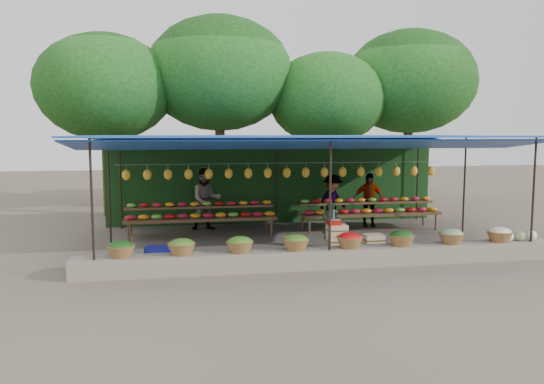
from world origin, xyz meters
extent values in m
plane|color=brown|center=(0.00, 0.00, 0.00)|extent=(60.00, 60.00, 0.00)
cube|color=slate|center=(0.00, -2.75, 0.20)|extent=(10.60, 0.55, 0.40)
cylinder|color=black|center=(-4.80, -2.90, 1.40)|extent=(0.05, 0.05, 2.80)
cylinder|color=black|center=(0.00, -2.90, 1.40)|extent=(0.05, 0.05, 2.80)
cylinder|color=black|center=(4.80, -2.90, 1.40)|extent=(0.05, 0.05, 2.80)
cylinder|color=black|center=(-4.80, 0.00, 1.40)|extent=(0.05, 0.05, 2.80)
cylinder|color=black|center=(4.80, 0.00, 1.40)|extent=(0.05, 0.05, 2.80)
cylinder|color=black|center=(-4.80, 2.90, 1.40)|extent=(0.05, 0.05, 2.80)
cylinder|color=black|center=(0.00, 2.90, 1.40)|extent=(0.05, 0.05, 2.80)
cylinder|color=black|center=(4.80, 2.90, 1.40)|extent=(0.05, 0.05, 2.80)
cube|color=blue|center=(0.00, 0.00, 2.80)|extent=(10.80, 6.60, 0.04)
cube|color=blue|center=(0.00, -2.00, 2.62)|extent=(10.80, 2.19, 0.26)
cube|color=blue|center=(0.00, 2.00, 2.62)|extent=(10.80, 2.19, 0.26)
cylinder|color=#AAA9AF|center=(0.00, 1.40, 2.02)|extent=(9.60, 0.01, 0.01)
ellipsoid|color=yellow|center=(-4.50, 1.40, 1.74)|extent=(0.23, 0.17, 0.30)
ellipsoid|color=yellow|center=(-3.94, 1.40, 1.74)|extent=(0.23, 0.17, 0.30)
ellipsoid|color=yellow|center=(-3.38, 1.40, 1.74)|extent=(0.23, 0.17, 0.30)
ellipsoid|color=yellow|center=(-2.81, 1.40, 1.74)|extent=(0.23, 0.17, 0.30)
ellipsoid|color=yellow|center=(-2.25, 1.40, 1.74)|extent=(0.23, 0.17, 0.30)
ellipsoid|color=yellow|center=(-1.69, 1.40, 1.74)|extent=(0.23, 0.17, 0.30)
ellipsoid|color=yellow|center=(-1.12, 1.40, 1.74)|extent=(0.23, 0.17, 0.30)
ellipsoid|color=yellow|center=(-0.56, 1.40, 1.74)|extent=(0.23, 0.17, 0.30)
ellipsoid|color=yellow|center=(0.00, 1.40, 1.74)|extent=(0.23, 0.17, 0.30)
ellipsoid|color=yellow|center=(0.56, 1.40, 1.74)|extent=(0.23, 0.17, 0.30)
ellipsoid|color=yellow|center=(1.12, 1.40, 1.74)|extent=(0.23, 0.17, 0.30)
ellipsoid|color=yellow|center=(1.69, 1.40, 1.74)|extent=(0.23, 0.17, 0.30)
ellipsoid|color=yellow|center=(2.25, 1.40, 1.74)|extent=(0.23, 0.17, 0.30)
ellipsoid|color=yellow|center=(2.81, 1.40, 1.74)|extent=(0.23, 0.17, 0.30)
ellipsoid|color=yellow|center=(3.38, 1.40, 1.74)|extent=(0.23, 0.17, 0.30)
ellipsoid|color=yellow|center=(3.94, 1.40, 1.74)|extent=(0.23, 0.17, 0.30)
ellipsoid|color=yellow|center=(4.50, 1.40, 1.74)|extent=(0.23, 0.17, 0.30)
ellipsoid|color=#1B4C14|center=(-4.30, -2.75, 0.62)|extent=(0.52, 0.52, 0.23)
ellipsoid|color=#467B20|center=(-3.10, -2.75, 0.62)|extent=(0.52, 0.52, 0.23)
ellipsoid|color=#467B20|center=(-1.90, -2.75, 0.62)|extent=(0.52, 0.52, 0.23)
ellipsoid|color=#467B20|center=(-0.70, -2.75, 0.62)|extent=(0.52, 0.52, 0.23)
ellipsoid|color=red|center=(0.50, -2.75, 0.62)|extent=(0.52, 0.52, 0.23)
ellipsoid|color=#1B4C14|center=(1.70, -2.75, 0.62)|extent=(0.52, 0.52, 0.23)
ellipsoid|color=#89A969|center=(2.90, -2.75, 0.62)|extent=(0.52, 0.52, 0.23)
ellipsoid|color=white|center=(4.10, -2.75, 0.62)|extent=(0.52, 0.52, 0.23)
cube|color=#1A4318|center=(0.00, 3.15, 1.25)|extent=(10.60, 0.06, 2.50)
cylinder|color=#312312|center=(-5.50, 5.80, 1.98)|extent=(0.36, 0.36, 3.97)
ellipsoid|color=#133C10|center=(-5.50, 5.80, 4.46)|extent=(4.77, 4.77, 3.69)
cylinder|color=#312312|center=(-1.50, 6.20, 2.24)|extent=(0.36, 0.36, 4.48)
ellipsoid|color=#133C10|center=(-1.50, 6.20, 5.04)|extent=(5.39, 5.39, 4.17)
cylinder|color=#312312|center=(2.50, 5.90, 1.86)|extent=(0.36, 0.36, 3.71)
ellipsoid|color=#133C10|center=(2.50, 5.90, 4.18)|extent=(4.47, 4.47, 3.45)
cylinder|color=#312312|center=(6.00, 6.30, 2.18)|extent=(0.36, 0.36, 4.35)
ellipsoid|color=#133C10|center=(6.00, 6.30, 4.90)|extent=(5.24, 5.24, 4.05)
cube|color=#4A331D|center=(-2.50, 1.30, 0.50)|extent=(4.20, 0.95, 0.08)
cube|color=#4A331D|center=(-2.50, 1.60, 0.78)|extent=(4.20, 0.35, 0.06)
cylinder|color=#4A331D|center=(-4.45, 0.90, 0.25)|extent=(0.06, 0.06, 0.50)
cylinder|color=#4A331D|center=(-0.55, 0.90, 0.25)|extent=(0.06, 0.06, 0.50)
cylinder|color=#4A331D|center=(-4.45, 1.70, 0.25)|extent=(0.06, 0.06, 0.50)
cylinder|color=#4A331D|center=(-0.55, 1.70, 0.25)|extent=(0.06, 0.06, 0.50)
ellipsoid|color=red|center=(-4.40, 1.15, 0.60)|extent=(0.31, 0.26, 0.13)
ellipsoid|color=#6EB537|center=(-4.40, 1.60, 0.87)|extent=(0.26, 0.22, 0.12)
ellipsoid|color=orange|center=(-4.05, 1.15, 0.60)|extent=(0.31, 0.26, 0.13)
ellipsoid|color=red|center=(-4.05, 1.60, 0.87)|extent=(0.26, 0.22, 0.12)
ellipsoid|color=#6EB537|center=(-3.70, 1.15, 0.60)|extent=(0.31, 0.26, 0.13)
ellipsoid|color=red|center=(-3.70, 1.60, 0.87)|extent=(0.26, 0.22, 0.12)
ellipsoid|color=red|center=(-3.35, 1.15, 0.60)|extent=(0.31, 0.26, 0.13)
ellipsoid|color=orange|center=(-3.35, 1.60, 0.87)|extent=(0.26, 0.22, 0.12)
ellipsoid|color=red|center=(-3.00, 1.15, 0.60)|extent=(0.31, 0.26, 0.13)
ellipsoid|color=red|center=(-3.00, 1.60, 0.87)|extent=(0.26, 0.22, 0.12)
ellipsoid|color=orange|center=(-2.65, 1.15, 0.60)|extent=(0.31, 0.26, 0.13)
ellipsoid|color=orange|center=(-2.65, 1.60, 0.87)|extent=(0.26, 0.22, 0.12)
ellipsoid|color=red|center=(-2.30, 1.15, 0.60)|extent=(0.31, 0.26, 0.13)
ellipsoid|color=#6EB537|center=(-2.30, 1.60, 0.87)|extent=(0.26, 0.22, 0.12)
ellipsoid|color=orange|center=(-1.95, 1.15, 0.60)|extent=(0.31, 0.26, 0.13)
ellipsoid|color=red|center=(-1.95, 1.60, 0.87)|extent=(0.26, 0.22, 0.12)
ellipsoid|color=#6EB537|center=(-1.60, 1.15, 0.60)|extent=(0.31, 0.26, 0.13)
ellipsoid|color=red|center=(-1.60, 1.60, 0.87)|extent=(0.26, 0.22, 0.12)
ellipsoid|color=red|center=(-1.25, 1.15, 0.60)|extent=(0.31, 0.26, 0.13)
ellipsoid|color=orange|center=(-1.25, 1.60, 0.87)|extent=(0.26, 0.22, 0.12)
ellipsoid|color=red|center=(-0.90, 1.15, 0.60)|extent=(0.31, 0.26, 0.13)
ellipsoid|color=red|center=(-0.90, 1.60, 0.87)|extent=(0.26, 0.22, 0.12)
ellipsoid|color=orange|center=(-0.55, 1.15, 0.60)|extent=(0.31, 0.26, 0.13)
ellipsoid|color=orange|center=(-0.55, 1.60, 0.87)|extent=(0.26, 0.22, 0.12)
cube|color=#4A331D|center=(2.50, 1.30, 0.50)|extent=(4.20, 0.95, 0.08)
cube|color=#4A331D|center=(2.50, 1.60, 0.78)|extent=(4.20, 0.35, 0.06)
cylinder|color=#4A331D|center=(0.55, 0.90, 0.25)|extent=(0.06, 0.06, 0.50)
cylinder|color=#4A331D|center=(4.45, 0.90, 0.25)|extent=(0.06, 0.06, 0.50)
cylinder|color=#4A331D|center=(0.55, 1.70, 0.25)|extent=(0.06, 0.06, 0.50)
cylinder|color=#4A331D|center=(4.45, 1.70, 0.25)|extent=(0.06, 0.06, 0.50)
ellipsoid|color=red|center=(0.60, 1.15, 0.60)|extent=(0.31, 0.26, 0.13)
ellipsoid|color=#6EB537|center=(0.60, 1.60, 0.87)|extent=(0.26, 0.22, 0.12)
ellipsoid|color=orange|center=(0.95, 1.15, 0.60)|extent=(0.31, 0.26, 0.13)
ellipsoid|color=red|center=(0.95, 1.60, 0.87)|extent=(0.26, 0.22, 0.12)
ellipsoid|color=#6EB537|center=(1.30, 1.15, 0.60)|extent=(0.31, 0.26, 0.13)
ellipsoid|color=red|center=(1.30, 1.60, 0.87)|extent=(0.26, 0.22, 0.12)
ellipsoid|color=red|center=(1.65, 1.15, 0.60)|extent=(0.31, 0.26, 0.13)
ellipsoid|color=orange|center=(1.65, 1.60, 0.87)|extent=(0.26, 0.22, 0.12)
ellipsoid|color=red|center=(2.00, 1.15, 0.60)|extent=(0.31, 0.26, 0.13)
ellipsoid|color=red|center=(2.00, 1.60, 0.87)|extent=(0.26, 0.22, 0.12)
ellipsoid|color=orange|center=(2.35, 1.15, 0.60)|extent=(0.31, 0.26, 0.13)
ellipsoid|color=orange|center=(2.35, 1.60, 0.87)|extent=(0.26, 0.22, 0.12)
ellipsoid|color=red|center=(2.70, 1.15, 0.60)|extent=(0.31, 0.26, 0.13)
ellipsoid|color=#6EB537|center=(2.70, 1.60, 0.87)|extent=(0.26, 0.22, 0.12)
ellipsoid|color=orange|center=(3.05, 1.15, 0.60)|extent=(0.31, 0.26, 0.13)
ellipsoid|color=red|center=(3.05, 1.60, 0.87)|extent=(0.26, 0.22, 0.12)
ellipsoid|color=#6EB537|center=(3.40, 1.15, 0.60)|extent=(0.31, 0.26, 0.13)
ellipsoid|color=red|center=(3.40, 1.60, 0.87)|extent=(0.26, 0.22, 0.12)
ellipsoid|color=red|center=(3.75, 1.15, 0.60)|extent=(0.31, 0.26, 0.13)
ellipsoid|color=orange|center=(3.75, 1.60, 0.87)|extent=(0.26, 0.22, 0.12)
ellipsoid|color=red|center=(4.10, 1.15, 0.60)|extent=(0.31, 0.26, 0.13)
ellipsoid|color=red|center=(4.10, 1.60, 0.87)|extent=(0.26, 0.22, 0.12)
ellipsoid|color=orange|center=(4.45, 1.15, 0.60)|extent=(0.31, 0.26, 0.13)
ellipsoid|color=orange|center=(4.45, 1.60, 0.87)|extent=(0.26, 0.22, 0.12)
cube|color=tan|center=(-0.53, -1.93, 0.12)|extent=(0.45, 0.34, 0.25)
cube|color=tan|center=(-0.53, -1.93, 0.39)|extent=(0.45, 0.34, 0.25)
cube|color=tan|center=(0.47, -1.93, 0.12)|extent=(0.45, 0.34, 0.25)
cube|color=tan|center=(0.47, -1.93, 0.39)|extent=(0.45, 0.34, 0.25)
cube|color=tan|center=(0.47, -1.93, 0.65)|extent=(0.45, 0.34, 0.25)
cube|color=tan|center=(1.37, -1.93, 0.12)|extent=(0.45, 0.34, 0.25)
cube|color=tan|center=(1.37, -1.93, 0.39)|extent=(0.45, 0.34, 0.25)
cube|color=#B8170E|center=(0.39, -1.93, 0.83)|extent=(0.31, 0.27, 0.12)
cylinder|color=#AAA9AF|center=(0.39, -1.93, 0.91)|extent=(0.33, 0.33, 0.03)
cylinder|color=#AAA9AF|center=(0.39, -1.93, 1.01)|extent=(0.03, 0.03, 0.23)
imported|color=#1B3B26|center=(0.63, -0.88, 0.59)|extent=(0.47, 0.35, 1.18)
imported|color=slate|center=(-2.28, 2.18, 0.92)|extent=(0.94, 0.75, 1.85)
imported|color=slate|center=(1.52, 1.82, 0.81)|extent=(1.21, 1.01, 1.62)
imported|color=slate|center=(2.69, 1.86, 0.83)|extent=(1.04, 0.59, 1.66)
cube|color=navy|center=(-3.53, -1.76, 0.16)|extent=(0.57, 0.42, 0.33)
cube|color=navy|center=(-3.67, -1.27, 0.14)|extent=(0.53, 0.44, 0.28)
camera|label=1|loc=(-3.24, -13.54, 2.86)|focal=35.00mm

